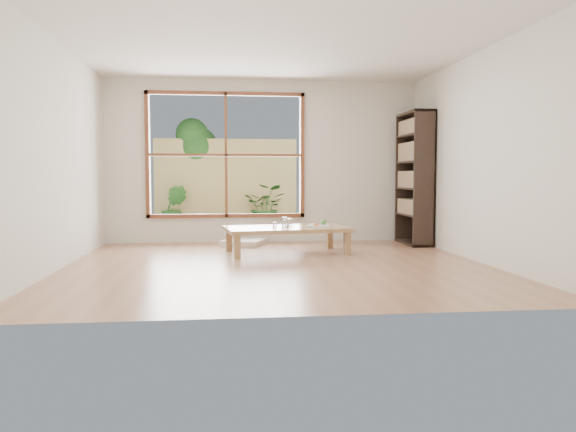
# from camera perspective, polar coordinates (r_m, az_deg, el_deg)

# --- Properties ---
(ground) EXTENTS (5.00, 5.00, 0.00)m
(ground) POSITION_cam_1_polar(r_m,az_deg,el_deg) (6.74, -1.07, -4.99)
(ground) COLOR #A87554
(ground) RESTS_ON ground
(low_table) EXTENTS (1.77, 1.14, 0.36)m
(low_table) POSITION_cam_1_polar(r_m,az_deg,el_deg) (7.74, -0.15, -1.44)
(low_table) COLOR #A77951
(low_table) RESTS_ON ground
(floor_cushion) EXTENTS (0.75, 0.75, 0.09)m
(floor_cushion) POSITION_cam_1_polar(r_m,az_deg,el_deg) (8.69, -4.54, -2.69)
(floor_cushion) COLOR beige
(floor_cushion) RESTS_ON ground
(bookshelf) EXTENTS (0.33, 0.92, 2.05)m
(bookshelf) POSITION_cam_1_polar(r_m,az_deg,el_deg) (8.97, 12.73, 3.72)
(bookshelf) COLOR #2D2019
(bookshelf) RESTS_ON ground
(glass_tall) EXTENTS (0.08, 0.08, 0.14)m
(glass_tall) POSITION_cam_1_polar(r_m,az_deg,el_deg) (7.67, -0.37, -0.64)
(glass_tall) COLOR silver
(glass_tall) RESTS_ON low_table
(glass_mid) EXTENTS (0.07, 0.07, 0.10)m
(glass_mid) POSITION_cam_1_polar(r_m,az_deg,el_deg) (7.86, 0.17, -0.65)
(glass_mid) COLOR silver
(glass_mid) RESTS_ON low_table
(glass_short) EXTENTS (0.07, 0.07, 0.10)m
(glass_short) POSITION_cam_1_polar(r_m,az_deg,el_deg) (7.80, -0.33, -0.72)
(glass_short) COLOR silver
(glass_short) RESTS_ON low_table
(glass_small) EXTENTS (0.06, 0.06, 0.07)m
(glass_small) POSITION_cam_1_polar(r_m,az_deg,el_deg) (7.68, -1.34, -0.88)
(glass_small) COLOR silver
(glass_small) RESTS_ON low_table
(food_tray) EXTENTS (0.34, 0.27, 0.10)m
(food_tray) POSITION_cam_1_polar(r_m,az_deg,el_deg) (7.79, 3.21, -0.92)
(food_tray) COLOR white
(food_tray) RESTS_ON low_table
(deck) EXTENTS (2.80, 2.00, 0.05)m
(deck) POSITION_cam_1_polar(r_m,az_deg,el_deg) (10.25, -6.27, -1.92)
(deck) COLOR #3E352D
(deck) RESTS_ON ground
(garden_bench) EXTENTS (1.17, 0.74, 0.36)m
(garden_bench) POSITION_cam_1_polar(r_m,az_deg,el_deg) (10.08, -6.55, -0.18)
(garden_bench) COLOR #2D2019
(garden_bench) RESTS_ON deck
(bamboo_fence) EXTENTS (2.80, 0.06, 1.80)m
(bamboo_fence) POSITION_cam_1_polar(r_m,az_deg,el_deg) (11.19, -6.32, 3.19)
(bamboo_fence) COLOR #D0BA6A
(bamboo_fence) RESTS_ON ground
(shrub_right) EXTENTS (0.94, 0.87, 0.89)m
(shrub_right) POSITION_cam_1_polar(r_m,az_deg,el_deg) (11.04, -2.25, 0.96)
(shrub_right) COLOR #2B6023
(shrub_right) RESTS_ON deck
(shrub_left) EXTENTS (0.51, 0.42, 0.87)m
(shrub_left) POSITION_cam_1_polar(r_m,az_deg,el_deg) (10.92, -11.50, 0.81)
(shrub_left) COLOR #2B6023
(shrub_left) RESTS_ON deck
(garden_tree) EXTENTS (1.04, 0.85, 2.22)m
(garden_tree) POSITION_cam_1_polar(r_m,az_deg,el_deg) (11.53, -9.74, 6.79)
(garden_tree) COLOR #4C3D2D
(garden_tree) RESTS_ON ground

